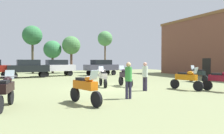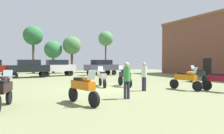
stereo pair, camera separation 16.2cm
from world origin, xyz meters
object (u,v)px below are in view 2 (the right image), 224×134
Objects in this scene: motorcycle_6 at (186,79)px; motorcycle_8 at (83,87)px; tree_3 at (72,46)px; car_1 at (57,67)px; tree_2 at (53,50)px; motorcycle_1 at (102,77)px; car_3 at (29,67)px; person_3 at (144,74)px; motorcycle_2 at (220,80)px; motorcycle_5 at (125,76)px; person_2 at (127,77)px; motorcycle_4 at (4,90)px; motorcycle_9 at (198,74)px; car_5 at (102,66)px; tree_4 at (106,39)px; tree_7 at (33,36)px.

motorcycle_8 reaches higher than motorcycle_6.
motorcycle_6 is at bearing -85.10° from tree_3.
tree_2 reaches higher than car_1.
motorcycle_1 is 6.15m from motorcycle_8.
tree_3 is at bearing -19.20° from tree_2.
person_3 is at bearing -160.24° from car_3.
person_3 reaches higher than motorcycle_2.
motorcycle_6 reaches higher than motorcycle_1.
motorcycle_5 reaches higher than motorcycle_6.
car_1 is at bearing -87.66° from motorcycle_2.
motorcycle_4 is at bearing 7.05° from person_2.
person_3 is 0.36× the size of tree_2.
person_2 is (-6.23, 0.37, 0.33)m from motorcycle_2.
car_5 is at bearing 111.52° from motorcycle_9.
motorcycle_6 is at bearing -32.89° from motorcycle_1.
tree_3 is at bearing -35.77° from car_1.
tree_3 is (-2.20, 6.72, 3.06)m from car_5.
motorcycle_6 reaches higher than motorcycle_9.
car_3 is 14.26m from tree_4.
tree_4 reaches higher than person_2.
car_5 is 2.55× the size of person_3.
car_3 is at bearing -101.54° from motorcycle_8.
tree_2 is (-0.36, 18.74, 2.87)m from motorcycle_1.
motorcycle_8 is 0.50× the size of car_1.
tree_3 is at bearing 110.90° from motorcycle_9.
motorcycle_8 is 1.03× the size of motorcycle_9.
motorcycle_5 is at bearing -109.30° from tree_4.
motorcycle_9 is (8.76, -0.67, 0.01)m from motorcycle_1.
motorcycle_6 reaches higher than motorcycle_2.
car_5 is at bearing -71.84° from tree_3.
car_3 is at bearing 95.74° from motorcycle_4.
motorcycle_6 is (2.66, -3.28, -0.01)m from motorcycle_5.
tree_7 is at bearing 109.59° from motorcycle_1.
motorcycle_4 is at bearing -110.51° from tree_3.
motorcycle_5 reaches higher than motorcycle_2.
tree_4 is (10.87, 22.66, 4.72)m from motorcycle_8.
tree_3 reaches higher than motorcycle_9.
car_5 is (-0.94, 16.48, 0.45)m from motorcycle_2.
motorcycle_2 is 0.32× the size of tree_4.
motorcycle_1 is at bearing -161.38° from car_3.
car_1 is 17.18m from person_2.
person_3 is at bearing 159.12° from car_5.
car_5 is at bearing -92.47° from car_3.
motorcycle_5 reaches higher than motorcycle_4.
car_1 is at bearing -149.46° from tree_4.
person_3 is at bearing -53.64° from motorcycle_1.
person_3 is at bearing -85.58° from motorcycle_5.
car_5 is (5.49, -1.07, 0.00)m from car_1.
motorcycle_8 is at bearing -96.44° from tree_2.
tree_7 is (-0.11, 24.46, 4.85)m from motorcycle_8.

